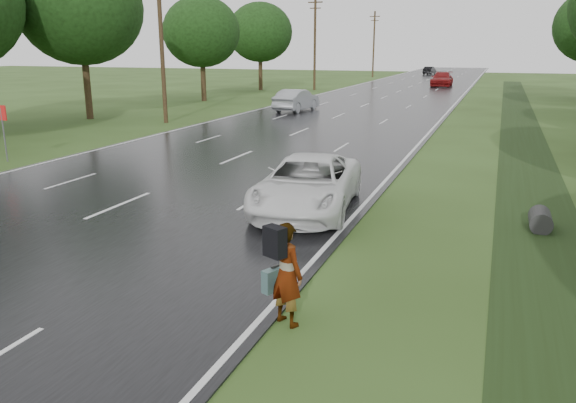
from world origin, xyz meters
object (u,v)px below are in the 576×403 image
at_px(road_sign, 2,122).
at_px(pedestrian, 285,272).
at_px(white_pickup, 308,184).
at_px(silver_sedan, 296,100).

xyz_separation_m(road_sign, pedestrian, (15.67, -9.07, -0.72)).
distance_m(road_sign, pedestrian, 18.13).
distance_m(white_pickup, silver_sedan, 25.97).
distance_m(pedestrian, white_pickup, 6.79).
bearing_deg(pedestrian, road_sign, -5.19).
xyz_separation_m(pedestrian, white_pickup, (-1.81, 6.54, -0.13)).
relative_size(road_sign, silver_sedan, 0.48).
distance_m(road_sign, silver_sedan, 22.34).
height_order(road_sign, white_pickup, road_sign).
xyz_separation_m(pedestrian, silver_sedan, (-10.87, 30.88, -0.10)).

